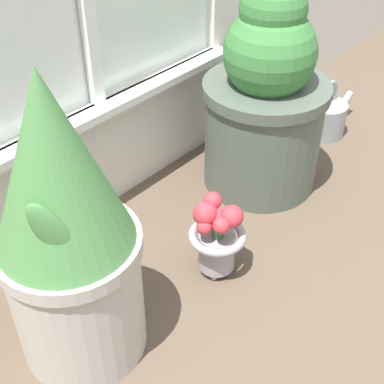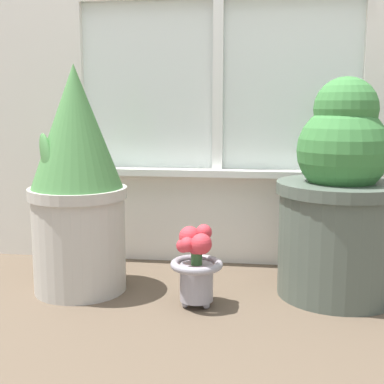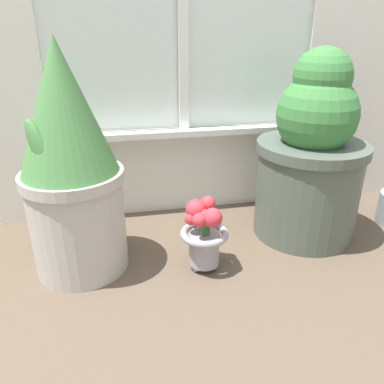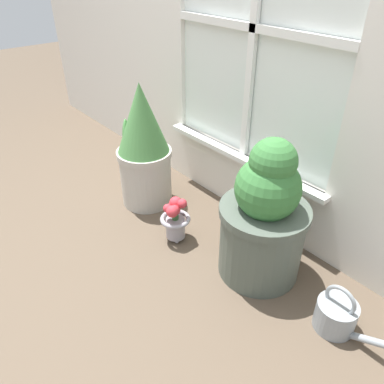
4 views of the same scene
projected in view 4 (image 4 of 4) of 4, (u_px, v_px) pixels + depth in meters
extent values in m
plane|color=brown|center=(148.00, 256.00, 1.80)|extent=(10.00, 10.00, 0.00)
cube|color=silver|center=(243.00, 180.00, 2.05)|extent=(0.99, 0.05, 0.35)
cube|color=white|center=(258.00, 27.00, 1.63)|extent=(0.99, 0.02, 1.22)
cube|color=white|center=(254.00, 28.00, 1.62)|extent=(0.04, 0.02, 1.22)
cube|color=white|center=(254.00, 28.00, 1.62)|extent=(0.99, 0.02, 0.04)
cube|color=white|center=(239.00, 157.00, 1.94)|extent=(1.05, 0.06, 0.02)
cylinder|color=#B7B2A8|center=(146.00, 176.00, 2.11)|extent=(0.28, 0.28, 0.33)
cylinder|color=#B7B2A8|center=(144.00, 153.00, 2.03)|extent=(0.30, 0.30, 0.03)
cylinder|color=#38281E|center=(144.00, 151.00, 2.03)|extent=(0.26, 0.26, 0.01)
cone|color=#477F42|center=(141.00, 118.00, 1.92)|extent=(0.28, 0.28, 0.37)
ellipsoid|color=#477F42|center=(125.00, 134.00, 1.98)|extent=(0.11, 0.10, 0.17)
cylinder|color=#4C564C|center=(261.00, 240.00, 1.63)|extent=(0.36, 0.36, 0.35)
cylinder|color=#4C564C|center=(265.00, 211.00, 1.55)|extent=(0.38, 0.38, 0.03)
cylinder|color=#38281E|center=(265.00, 208.00, 1.54)|extent=(0.33, 0.33, 0.01)
sphere|color=#387538|center=(268.00, 188.00, 1.49)|extent=(0.27, 0.27, 0.27)
sphere|color=#387538|center=(273.00, 161.00, 1.42)|extent=(0.19, 0.19, 0.19)
ellipsoid|color=#387538|center=(276.00, 202.00, 1.43)|extent=(0.09, 0.14, 0.16)
sphere|color=#99939E|center=(181.00, 234.00, 1.93)|extent=(0.02, 0.02, 0.02)
sphere|color=#99939E|center=(169.00, 235.00, 1.92)|extent=(0.02, 0.02, 0.02)
sphere|color=#99939E|center=(177.00, 241.00, 1.88)|extent=(0.02, 0.02, 0.02)
cylinder|color=#99939E|center=(176.00, 227.00, 1.87)|extent=(0.10, 0.10, 0.11)
torus|color=#99939E|center=(175.00, 219.00, 1.84)|extent=(0.15, 0.15, 0.02)
cylinder|color=#386633|center=(175.00, 214.00, 1.83)|extent=(0.03, 0.03, 0.06)
sphere|color=#C6333D|center=(175.00, 210.00, 1.81)|extent=(0.05, 0.05, 0.05)
sphere|color=#C6333D|center=(182.00, 204.00, 1.80)|extent=(0.05, 0.05, 0.05)
sphere|color=#C6333D|center=(176.00, 203.00, 1.83)|extent=(0.06, 0.06, 0.06)
sphere|color=#C6333D|center=(172.00, 206.00, 1.85)|extent=(0.04, 0.04, 0.04)
sphere|color=#C6333D|center=(167.00, 208.00, 1.81)|extent=(0.04, 0.04, 0.04)
sphere|color=#C6333D|center=(173.00, 212.00, 1.78)|extent=(0.06, 0.06, 0.06)
cylinder|color=gray|center=(335.00, 316.00, 1.44)|extent=(0.16, 0.16, 0.12)
cylinder|color=gray|center=(368.00, 340.00, 1.35)|extent=(0.14, 0.03, 0.09)
torus|color=gray|center=(340.00, 300.00, 1.39)|extent=(0.12, 0.02, 0.12)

